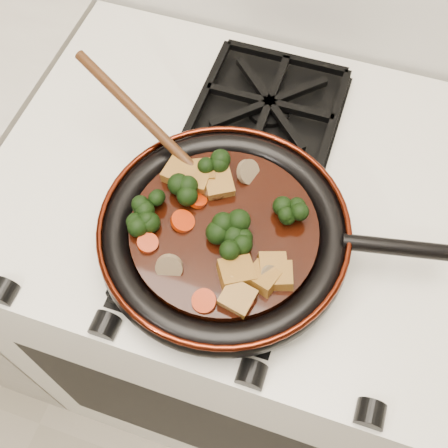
% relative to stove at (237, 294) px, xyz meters
% --- Properties ---
extents(stove, '(0.76, 0.60, 0.90)m').
position_rel_stove_xyz_m(stove, '(0.00, 0.00, 0.00)').
color(stove, silver).
rests_on(stove, ground).
extents(burner_grate_front, '(0.23, 0.23, 0.03)m').
position_rel_stove_xyz_m(burner_grate_front, '(0.00, -0.14, 0.46)').
color(burner_grate_front, black).
rests_on(burner_grate_front, stove).
extents(burner_grate_back, '(0.23, 0.23, 0.03)m').
position_rel_stove_xyz_m(burner_grate_back, '(0.00, 0.14, 0.46)').
color(burner_grate_back, black).
rests_on(burner_grate_back, stove).
extents(skillet, '(0.46, 0.34, 0.05)m').
position_rel_stove_xyz_m(skillet, '(0.01, -0.12, 0.49)').
color(skillet, black).
rests_on(skillet, burner_grate_front).
extents(braising_sauce, '(0.25, 0.25, 0.02)m').
position_rel_stove_xyz_m(braising_sauce, '(0.01, -0.12, 0.50)').
color(braising_sauce, black).
rests_on(braising_sauce, skillet).
extents(tofu_cube_0, '(0.05, 0.06, 0.02)m').
position_rel_stove_xyz_m(tofu_cube_0, '(-0.02, -0.06, 0.52)').
color(tofu_cube_0, brown).
rests_on(tofu_cube_0, braising_sauce).
extents(tofu_cube_1, '(0.05, 0.04, 0.03)m').
position_rel_stove_xyz_m(tofu_cube_1, '(0.10, -0.17, 0.52)').
color(tofu_cube_1, brown).
rests_on(tofu_cube_1, braising_sauce).
extents(tofu_cube_2, '(0.05, 0.05, 0.02)m').
position_rel_stove_xyz_m(tofu_cube_2, '(0.09, -0.16, 0.52)').
color(tofu_cube_2, brown).
rests_on(tofu_cube_2, braising_sauce).
extents(tofu_cube_3, '(0.05, 0.05, 0.03)m').
position_rel_stove_xyz_m(tofu_cube_3, '(-0.04, -0.05, 0.52)').
color(tofu_cube_3, brown).
rests_on(tofu_cube_3, braising_sauce).
extents(tofu_cube_4, '(0.05, 0.04, 0.03)m').
position_rel_stove_xyz_m(tofu_cube_4, '(0.08, -0.18, 0.52)').
color(tofu_cube_4, brown).
rests_on(tofu_cube_4, braising_sauce).
extents(tofu_cube_5, '(0.04, 0.04, 0.03)m').
position_rel_stove_xyz_m(tofu_cube_5, '(-0.05, -0.06, 0.52)').
color(tofu_cube_5, brown).
rests_on(tofu_cube_5, braising_sauce).
extents(tofu_cube_6, '(0.05, 0.04, 0.03)m').
position_rel_stove_xyz_m(tofu_cube_6, '(-0.07, -0.06, 0.52)').
color(tofu_cube_6, brown).
rests_on(tofu_cube_6, braising_sauce).
extents(tofu_cube_7, '(0.06, 0.06, 0.03)m').
position_rel_stove_xyz_m(tofu_cube_7, '(0.05, -0.18, 0.52)').
color(tofu_cube_7, brown).
rests_on(tofu_cube_7, braising_sauce).
extents(tofu_cube_8, '(0.05, 0.04, 0.03)m').
position_rel_stove_xyz_m(tofu_cube_8, '(0.06, -0.21, 0.52)').
color(tofu_cube_8, brown).
rests_on(tofu_cube_8, braising_sauce).
extents(broccoli_floret_0, '(0.08, 0.08, 0.07)m').
position_rel_stove_xyz_m(broccoli_floret_0, '(0.04, -0.15, 0.52)').
color(broccoli_floret_0, black).
rests_on(broccoli_floret_0, braising_sauce).
extents(broccoli_floret_1, '(0.09, 0.08, 0.07)m').
position_rel_stove_xyz_m(broccoli_floret_1, '(-0.04, -0.04, 0.52)').
color(broccoli_floret_1, black).
rests_on(broccoli_floret_1, braising_sauce).
extents(broccoli_floret_2, '(0.08, 0.07, 0.07)m').
position_rel_stove_xyz_m(broccoli_floret_2, '(0.09, -0.07, 0.52)').
color(broccoli_floret_2, black).
rests_on(broccoli_floret_2, braising_sauce).
extents(broccoli_floret_3, '(0.07, 0.07, 0.07)m').
position_rel_stove_xyz_m(broccoli_floret_3, '(0.02, -0.13, 0.52)').
color(broccoli_floret_3, black).
rests_on(broccoli_floret_3, braising_sauce).
extents(broccoli_floret_4, '(0.07, 0.07, 0.07)m').
position_rel_stove_xyz_m(broccoli_floret_4, '(-0.05, -0.09, 0.52)').
color(broccoli_floret_4, black).
rests_on(broccoli_floret_4, braising_sauce).
extents(broccoli_floret_5, '(0.08, 0.08, 0.05)m').
position_rel_stove_xyz_m(broccoli_floret_5, '(-0.09, -0.12, 0.52)').
color(broccoli_floret_5, black).
rests_on(broccoli_floret_5, braising_sauce).
extents(broccoli_floret_6, '(0.08, 0.08, 0.06)m').
position_rel_stove_xyz_m(broccoli_floret_6, '(-0.09, -0.15, 0.52)').
color(broccoli_floret_6, black).
rests_on(broccoli_floret_6, braising_sauce).
extents(carrot_coin_0, '(0.03, 0.03, 0.01)m').
position_rel_stove_xyz_m(carrot_coin_0, '(-0.08, -0.18, 0.51)').
color(carrot_coin_0, '#A62304').
rests_on(carrot_coin_0, braising_sauce).
extents(carrot_coin_1, '(0.03, 0.03, 0.02)m').
position_rel_stove_xyz_m(carrot_coin_1, '(-0.04, -0.09, 0.51)').
color(carrot_coin_1, '#A62304').
rests_on(carrot_coin_1, braising_sauce).
extents(carrot_coin_2, '(0.03, 0.03, 0.02)m').
position_rel_stove_xyz_m(carrot_coin_2, '(0.02, -0.23, 0.51)').
color(carrot_coin_2, '#A62304').
rests_on(carrot_coin_2, braising_sauce).
extents(carrot_coin_3, '(0.03, 0.03, 0.01)m').
position_rel_stove_xyz_m(carrot_coin_3, '(0.06, -0.21, 0.51)').
color(carrot_coin_3, '#A62304').
rests_on(carrot_coin_3, braising_sauce).
extents(carrot_coin_4, '(0.03, 0.03, 0.02)m').
position_rel_stove_xyz_m(carrot_coin_4, '(-0.04, -0.13, 0.51)').
color(carrot_coin_4, '#A62304').
rests_on(carrot_coin_4, braising_sauce).
extents(mushroom_slice_0, '(0.04, 0.04, 0.03)m').
position_rel_stove_xyz_m(mushroom_slice_0, '(0.02, -0.03, 0.52)').
color(mushroom_slice_0, brown).
rests_on(mushroom_slice_0, braising_sauce).
extents(mushroom_slice_1, '(0.04, 0.03, 0.03)m').
position_rel_stove_xyz_m(mushroom_slice_1, '(-0.04, -0.20, 0.52)').
color(mushroom_slice_1, brown).
rests_on(mushroom_slice_1, braising_sauce).
extents(mushroom_slice_2, '(0.04, 0.04, 0.03)m').
position_rel_stove_xyz_m(mushroom_slice_2, '(0.09, -0.17, 0.52)').
color(mushroom_slice_2, brown).
rests_on(mushroom_slice_2, braising_sauce).
extents(wooden_spoon, '(0.16, 0.09, 0.27)m').
position_rel_stove_xyz_m(wooden_spoon, '(-0.10, -0.03, 0.53)').
color(wooden_spoon, '#3F210D').
rests_on(wooden_spoon, braising_sauce).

